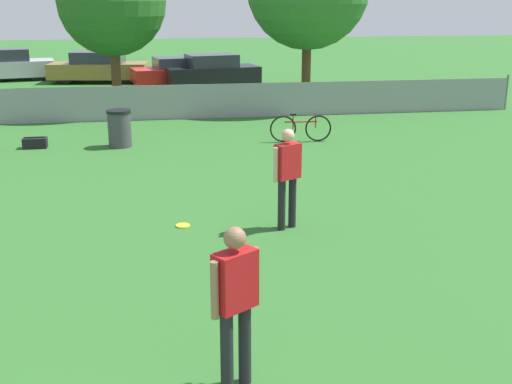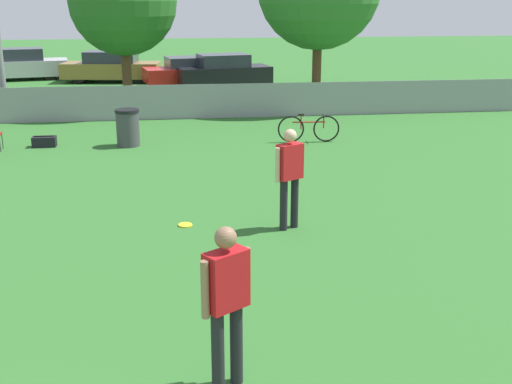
{
  "view_description": "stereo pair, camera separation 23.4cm",
  "coord_description": "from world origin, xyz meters",
  "px_view_note": "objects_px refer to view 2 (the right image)",
  "views": [
    {
      "loc": [
        0.73,
        -2.59,
        3.78
      ],
      "look_at": [
        2.17,
        6.24,
        1.05
      ],
      "focal_mm": 45.0,
      "sensor_mm": 36.0,
      "label": 1
    },
    {
      "loc": [
        0.96,
        -2.62,
        3.78
      ],
      "look_at": [
        2.17,
        6.24,
        1.05
      ],
      "focal_mm": 45.0,
      "sensor_mm": 36.0,
      "label": 2
    }
  ],
  "objects_px": {
    "gear_bag_sideline": "(44,142)",
    "parked_car_silver": "(18,65)",
    "parked_car_dark": "(224,71)",
    "tree_near_pole": "(123,1)",
    "bicycle_sideline": "(309,128)",
    "parked_car_tan": "(111,67)",
    "player_defender_red": "(226,296)",
    "player_thrower_red": "(290,171)",
    "trash_bin": "(128,128)",
    "parked_car_red": "(192,71)",
    "frisbee_disc": "(185,225)"
  },
  "relations": [
    {
      "from": "gear_bag_sideline",
      "to": "parked_car_silver",
      "type": "relative_size",
      "value": 0.13
    },
    {
      "from": "gear_bag_sideline",
      "to": "parked_car_dark",
      "type": "xyz_separation_m",
      "value": [
        5.69,
        10.9,
        0.55
      ]
    },
    {
      "from": "tree_near_pole",
      "to": "parked_car_dark",
      "type": "height_order",
      "value": "tree_near_pole"
    },
    {
      "from": "tree_near_pole",
      "to": "bicycle_sideline",
      "type": "height_order",
      "value": "tree_near_pole"
    },
    {
      "from": "bicycle_sideline",
      "to": "parked_car_dark",
      "type": "relative_size",
      "value": 0.4
    },
    {
      "from": "parked_car_tan",
      "to": "bicycle_sideline",
      "type": "bearing_deg",
      "value": -57.93
    },
    {
      "from": "player_defender_red",
      "to": "parked_car_tan",
      "type": "xyz_separation_m",
      "value": [
        -3.02,
        24.89,
        -0.32
      ]
    },
    {
      "from": "player_thrower_red",
      "to": "bicycle_sideline",
      "type": "xyz_separation_m",
      "value": [
        1.78,
        6.61,
        -0.63
      ]
    },
    {
      "from": "tree_near_pole",
      "to": "parked_car_tan",
      "type": "relative_size",
      "value": 1.18
    },
    {
      "from": "trash_bin",
      "to": "parked_car_red",
      "type": "relative_size",
      "value": 0.22
    },
    {
      "from": "bicycle_sideline",
      "to": "gear_bag_sideline",
      "type": "relative_size",
      "value": 2.81
    },
    {
      "from": "player_thrower_red",
      "to": "trash_bin",
      "type": "distance_m",
      "value": 7.45
    },
    {
      "from": "trash_bin",
      "to": "parked_car_silver",
      "type": "xyz_separation_m",
      "value": [
        -5.9,
        15.05,
        0.21
      ]
    },
    {
      "from": "frisbee_disc",
      "to": "player_defender_red",
      "type": "bearing_deg",
      "value": -86.7
    },
    {
      "from": "parked_car_silver",
      "to": "parked_car_red",
      "type": "bearing_deg",
      "value": -32.76
    },
    {
      "from": "player_defender_red",
      "to": "gear_bag_sideline",
      "type": "height_order",
      "value": "player_defender_red"
    },
    {
      "from": "parked_car_tan",
      "to": "player_defender_red",
      "type": "bearing_deg",
      "value": -75.43
    },
    {
      "from": "trash_bin",
      "to": "parked_car_dark",
      "type": "relative_size",
      "value": 0.23
    },
    {
      "from": "bicycle_sideline",
      "to": "parked_car_silver",
      "type": "relative_size",
      "value": 0.35
    },
    {
      "from": "tree_near_pole",
      "to": "trash_bin",
      "type": "distance_m",
      "value": 6.23
    },
    {
      "from": "tree_near_pole",
      "to": "parked_car_silver",
      "type": "relative_size",
      "value": 1.14
    },
    {
      "from": "gear_bag_sideline",
      "to": "parked_car_dark",
      "type": "relative_size",
      "value": 0.14
    },
    {
      "from": "parked_car_tan",
      "to": "player_thrower_red",
      "type": "bearing_deg",
      "value": -69.96
    },
    {
      "from": "player_defender_red",
      "to": "parked_car_tan",
      "type": "height_order",
      "value": "player_defender_red"
    },
    {
      "from": "parked_car_tan",
      "to": "frisbee_disc",
      "type": "bearing_deg",
      "value": -74.56
    },
    {
      "from": "player_thrower_red",
      "to": "trash_bin",
      "type": "height_order",
      "value": "player_thrower_red"
    },
    {
      "from": "player_defender_red",
      "to": "parked_car_silver",
      "type": "relative_size",
      "value": 0.36
    },
    {
      "from": "parked_car_dark",
      "to": "parked_car_red",
      "type": "bearing_deg",
      "value": 140.83
    },
    {
      "from": "parked_car_silver",
      "to": "parked_car_dark",
      "type": "relative_size",
      "value": 1.13
    },
    {
      "from": "player_defender_red",
      "to": "player_thrower_red",
      "type": "xyz_separation_m",
      "value": [
        1.46,
        4.47,
        0.0
      ]
    },
    {
      "from": "parked_car_silver",
      "to": "parked_car_tan",
      "type": "distance_m",
      "value": 4.67
    },
    {
      "from": "parked_car_silver",
      "to": "player_thrower_red",
      "type": "bearing_deg",
      "value": -78.61
    },
    {
      "from": "bicycle_sideline",
      "to": "gear_bag_sideline",
      "type": "distance_m",
      "value": 7.02
    },
    {
      "from": "player_defender_red",
      "to": "gear_bag_sideline",
      "type": "relative_size",
      "value": 2.87
    },
    {
      "from": "player_defender_red",
      "to": "gear_bag_sideline",
      "type": "distance_m",
      "value": 12.08
    },
    {
      "from": "parked_car_red",
      "to": "parked_car_tan",
      "type": "bearing_deg",
      "value": 142.45
    },
    {
      "from": "player_thrower_red",
      "to": "frisbee_disc",
      "type": "bearing_deg",
      "value": 139.86
    },
    {
      "from": "parked_car_dark",
      "to": "parked_car_silver",
      "type": "bearing_deg",
      "value": 146.08
    },
    {
      "from": "gear_bag_sideline",
      "to": "parked_car_tan",
      "type": "xyz_separation_m",
      "value": [
        0.73,
        13.44,
        0.54
      ]
    },
    {
      "from": "gear_bag_sideline",
      "to": "parked_car_tan",
      "type": "distance_m",
      "value": 13.47
    },
    {
      "from": "trash_bin",
      "to": "parked_car_tan",
      "type": "relative_size",
      "value": 0.21
    },
    {
      "from": "tree_near_pole",
      "to": "parked_car_silver",
      "type": "bearing_deg",
      "value": 120.18
    },
    {
      "from": "frisbee_disc",
      "to": "trash_bin",
      "type": "bearing_deg",
      "value": 101.35
    },
    {
      "from": "tree_near_pole",
      "to": "gear_bag_sideline",
      "type": "bearing_deg",
      "value": -110.31
    },
    {
      "from": "player_thrower_red",
      "to": "trash_bin",
      "type": "relative_size",
      "value": 1.77
    },
    {
      "from": "tree_near_pole",
      "to": "parked_car_tan",
      "type": "distance_m",
      "value": 8.85
    },
    {
      "from": "tree_near_pole",
      "to": "frisbee_disc",
      "type": "height_order",
      "value": "tree_near_pole"
    },
    {
      "from": "trash_bin",
      "to": "parked_car_silver",
      "type": "bearing_deg",
      "value": 111.4
    },
    {
      "from": "player_thrower_red",
      "to": "bicycle_sideline",
      "type": "height_order",
      "value": "player_thrower_red"
    },
    {
      "from": "player_thrower_red",
      "to": "parked_car_tan",
      "type": "bearing_deg",
      "value": 74.26
    }
  ]
}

